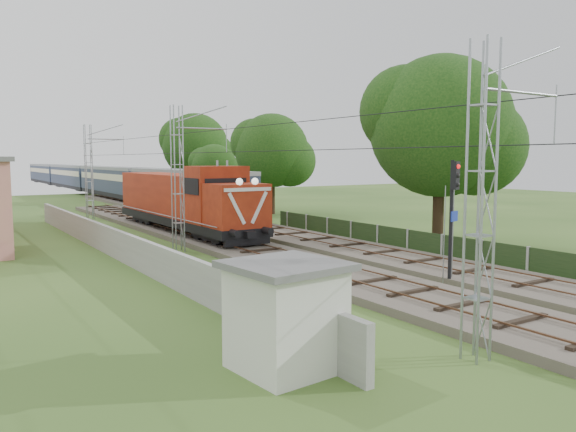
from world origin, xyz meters
TOP-DOWN VIEW (x-y plane):
  - ground at (0.00, 0.00)m, footprint 140.00×140.00m
  - track_main at (0.00, 7.00)m, footprint 4.20×70.00m
  - track_side at (5.00, 20.00)m, footprint 4.20×80.00m
  - catenary at (-2.95, 12.00)m, footprint 3.31×70.00m
  - boundary_wall at (-6.50, 12.00)m, footprint 0.25×40.00m
  - fence at (8.00, 3.00)m, footprint 0.12×32.00m
  - locomotive at (0.00, 18.38)m, footprint 3.18×18.15m
  - coach_rake at (5.00, 64.78)m, footprint 3.04×90.78m
  - signal_post at (2.99, -1.98)m, footprint 0.55×0.44m
  - relay_hut at (-7.40, -5.92)m, footprint 2.79×2.79m
  - tree_a at (10.40, 5.41)m, footprint 8.48×8.08m
  - tree_b at (12.58, 27.72)m, footprint 7.18×6.84m
  - tree_c at (10.79, 36.44)m, footprint 5.14×4.89m
  - tree_d at (12.53, 45.17)m, footprint 8.11×7.73m

SIDE VIEW (x-z plane):
  - ground at x=0.00m, z-range 0.00..0.00m
  - track_main at x=0.00m, z-range -0.04..0.41m
  - track_side at x=5.00m, z-range -0.04..0.41m
  - fence at x=8.00m, z-range 0.00..1.20m
  - boundary_wall at x=-6.50m, z-range 0.00..1.50m
  - relay_hut at x=-7.40m, z-range 0.01..2.66m
  - locomotive at x=0.00m, z-range 0.04..4.65m
  - coach_rake at x=5.00m, z-range 0.77..4.28m
  - signal_post at x=2.99m, z-range 0.95..6.01m
  - catenary at x=-2.95m, z-range 0.05..8.05m
  - tree_c at x=10.79m, z-range 0.82..7.48m
  - tree_b at x=12.58m, z-range 1.15..10.47m
  - tree_d at x=12.53m, z-range 1.30..11.82m
  - tree_a at x=10.40m, z-range 1.36..12.36m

